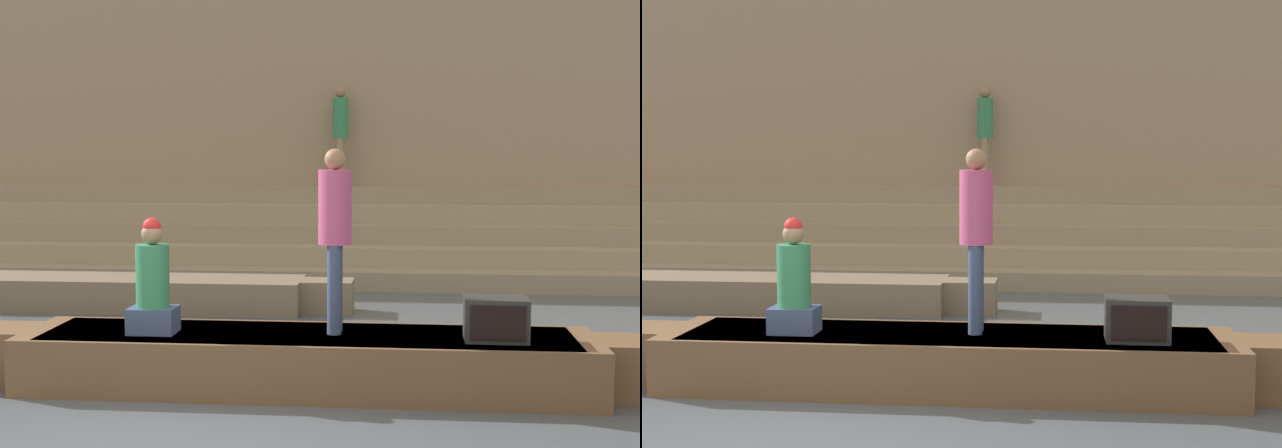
# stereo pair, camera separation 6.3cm
# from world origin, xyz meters

# --- Properties ---
(ghat_steps) EXTENTS (36.00, 2.94, 1.52)m
(ghat_steps) POSITION_xyz_m (0.00, 9.24, 0.56)
(ghat_steps) COLOR gray
(ghat_steps) RESTS_ON ground
(back_wall) EXTENTS (34.20, 1.28, 7.28)m
(back_wall) POSITION_xyz_m (0.00, 10.91, 3.61)
(back_wall) COLOR tan
(back_wall) RESTS_ON ground
(rowboat_main) EXTENTS (6.66, 1.29, 0.51)m
(rowboat_main) POSITION_xyz_m (1.10, 1.79, 0.27)
(rowboat_main) COLOR brown
(rowboat_main) RESTS_ON ground
(person_standing) EXTENTS (0.30, 0.30, 1.68)m
(person_standing) POSITION_xyz_m (1.35, 1.86, 1.49)
(person_standing) COLOR #3D4C75
(person_standing) RESTS_ON rowboat_main
(person_rowing) EXTENTS (0.43, 0.33, 1.05)m
(person_rowing) POSITION_xyz_m (-0.30, 1.68, 0.95)
(person_rowing) COLOR #3D4C75
(person_rowing) RESTS_ON rowboat_main
(tv_set) EXTENTS (0.55, 0.40, 0.38)m
(tv_set) POSITION_xyz_m (2.78, 1.65, 0.70)
(tv_set) COLOR #2D2D2D
(tv_set) RESTS_ON rowboat_main
(moored_boat_shore) EXTENTS (6.31, 1.02, 0.44)m
(moored_boat_shore) POSITION_xyz_m (-1.88, 5.66, 0.23)
(moored_boat_shore) COLOR #756651
(moored_boat_shore) RESTS_ON ground
(person_on_steps) EXTENTS (0.29, 0.29, 1.80)m
(person_on_steps) POSITION_xyz_m (0.77, 10.03, 2.59)
(person_on_steps) COLOR gray
(person_on_steps) RESTS_ON ghat_steps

